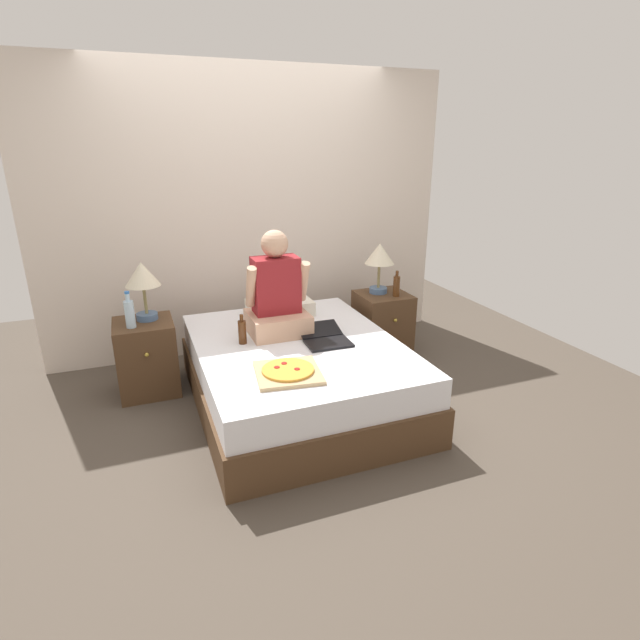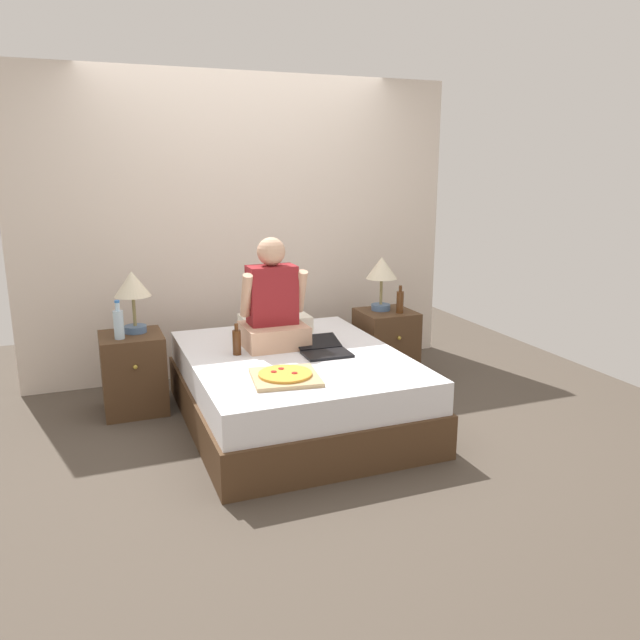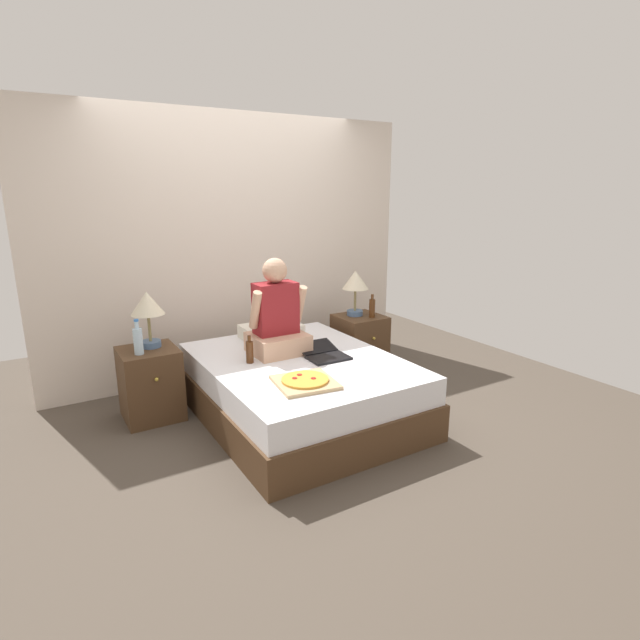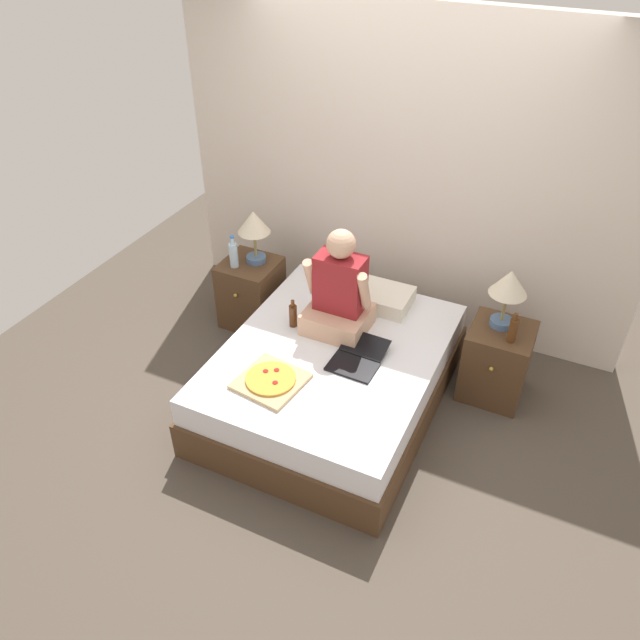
{
  "view_description": "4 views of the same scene",
  "coord_description": "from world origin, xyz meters",
  "views": [
    {
      "loc": [
        -1.05,
        -3.19,
        1.88
      ],
      "look_at": [
        0.12,
        -0.16,
        0.71
      ],
      "focal_mm": 28.0,
      "sensor_mm": 36.0,
      "label": 1
    },
    {
      "loc": [
        -1.33,
        -3.91,
        1.76
      ],
      "look_at": [
        0.13,
        -0.16,
        0.76
      ],
      "focal_mm": 35.0,
      "sensor_mm": 36.0,
      "label": 2
    },
    {
      "loc": [
        -1.8,
        -3.3,
        1.81
      ],
      "look_at": [
        0.11,
        -0.14,
        0.83
      ],
      "focal_mm": 28.0,
      "sensor_mm": 36.0,
      "label": 3
    },
    {
      "loc": [
        1.36,
        -3.04,
        3.25
      ],
      "look_at": [
        -0.05,
        -0.09,
        0.79
      ],
      "focal_mm": 35.0,
      "sensor_mm": 36.0,
      "label": 4
    }
  ],
  "objects": [
    {
      "name": "beer_bottle_on_bed",
      "position": [
        -0.37,
        0.13,
        0.59
      ],
      "size": [
        0.06,
        0.06,
        0.22
      ],
      "color": "#4C2811",
      "rests_on": "bed"
    },
    {
      "name": "laptop",
      "position": [
        0.2,
        -0.05,
        0.52
      ],
      "size": [
        0.33,
        0.42,
        0.07
      ],
      "color": "black",
      "rests_on": "bed"
    },
    {
      "name": "beer_bottle",
      "position": [
        1.1,
        0.52,
        0.68
      ],
      "size": [
        0.06,
        0.06,
        0.23
      ],
      "color": "#512D14",
      "rests_on": "nightstand_right"
    },
    {
      "name": "pillow",
      "position": [
        0.07,
        0.65,
        0.56
      ],
      "size": [
        0.52,
        0.34,
        0.12
      ],
      "primitive_type": "cube",
      "color": "silver",
      "rests_on": "bed"
    },
    {
      "name": "lamp_on_right_nightstand",
      "position": [
        1.0,
        0.67,
        0.91
      ],
      "size": [
        0.26,
        0.26,
        0.45
      ],
      "color": "#4C6B93",
      "rests_on": "nightstand_right"
    },
    {
      "name": "nightstand_left",
      "position": [
        -1.03,
        0.62,
        0.29
      ],
      "size": [
        0.44,
        0.47,
        0.58
      ],
      "color": "#4C331E",
      "rests_on": "ground"
    },
    {
      "name": "wall_back",
      "position": [
        0.0,
        1.29,
        1.25
      ],
      "size": [
        3.7,
        0.12,
        2.5
      ],
      "primitive_type": "cube",
      "color": "beige",
      "rests_on": "ground"
    },
    {
      "name": "pizza_box",
      "position": [
        -0.22,
        -0.48,
        0.52
      ],
      "size": [
        0.45,
        0.45,
        0.05
      ],
      "color": "tan",
      "rests_on": "bed"
    },
    {
      "name": "person_seated",
      "position": [
        -0.07,
        0.25,
        0.78
      ],
      "size": [
        0.47,
        0.4,
        0.78
      ],
      "color": "tan",
      "rests_on": "bed"
    },
    {
      "name": "bed",
      "position": [
        0.0,
        0.0,
        0.24
      ],
      "size": [
        1.46,
        1.87,
        0.5
      ],
      "color": "#4C331E",
      "rests_on": "ground"
    },
    {
      "name": "ground_plane",
      "position": [
        0.0,
        0.0,
        0.0
      ],
      "size": [
        5.7,
        5.7,
        0.0
      ],
      "primitive_type": "plane",
      "color": "#4C4238"
    },
    {
      "name": "water_bottle",
      "position": [
        -1.11,
        0.53,
        0.69
      ],
      "size": [
        0.07,
        0.07,
        0.28
      ],
      "color": "silver",
      "rests_on": "nightstand_left"
    },
    {
      "name": "nightstand_right",
      "position": [
        1.03,
        0.62,
        0.29
      ],
      "size": [
        0.44,
        0.47,
        0.58
      ],
      "color": "#4C331E",
      "rests_on": "ground"
    },
    {
      "name": "lamp_on_left_nightstand",
      "position": [
        -0.99,
        0.67,
        0.91
      ],
      "size": [
        0.26,
        0.26,
        0.45
      ],
      "color": "#4C6B93",
      "rests_on": "nightstand_left"
    }
  ]
}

